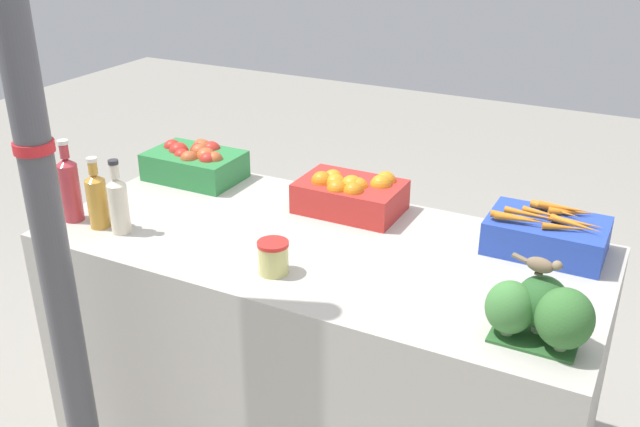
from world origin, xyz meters
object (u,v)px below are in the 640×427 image
Objects in this scene: juice_bottle_ruby at (70,187)px; sparrow_bird at (542,265)px; support_pole at (41,187)px; apple_crate at (196,162)px; orange_crate at (350,193)px; juice_bottle_amber at (97,199)px; pickle_jar at (273,257)px; carrot_crate at (547,234)px; juice_bottle_cloudy at (118,203)px; broccoli_pile at (541,311)px.

sparrow_bird is (1.60, 0.03, 0.08)m from juice_bottle_ruby.
apple_crate is (-0.19, 0.93, -0.27)m from support_pole.
juice_bottle_amber reaches higher than orange_crate.
support_pole reaches higher than pickle_jar.
support_pole is at bearing -152.50° from sparrow_bird.
juice_bottle_ruby is 0.12m from juice_bottle_amber.
carrot_crate is at bearing -0.16° from apple_crate.
support_pole reaches higher than juice_bottle_ruby.
support_pole is 8.95× the size of juice_bottle_cloudy.
support_pole is 8.56× the size of broccoli_pile.
juice_bottle_amber is (-0.22, 0.40, -0.23)m from support_pole.
pickle_jar is (-0.79, -0.00, -0.04)m from broccoli_pile.
orange_crate is at bearing 35.77° from juice_bottle_amber.
apple_crate is at bearing 101.75° from support_pole.
carrot_crate is 1.62m from juice_bottle_ruby.
juice_bottle_cloudy is (-1.31, -0.52, 0.05)m from carrot_crate.
carrot_crate is 1.24× the size of juice_bottle_ruby.
juice_bottle_amber is (-0.72, -0.52, 0.04)m from orange_crate.
carrot_crate is (1.19, 0.92, -0.28)m from support_pole.
broccoli_pile is (1.47, -0.53, 0.02)m from apple_crate.
apple_crate is 0.52m from juice_bottle_amber.
sparrow_bird is at bearing 1.11° from juice_bottle_cloudy.
pickle_jar is (-0.01, -0.52, -0.02)m from orange_crate.
carrot_crate is 1.45× the size of juice_bottle_amber.
support_pole is 6.35× the size of apple_crate.
support_pole is 6.35× the size of carrot_crate.
broccoli_pile is 1.40m from juice_bottle_cloudy.
juice_bottle_ruby is at bearing 179.65° from pickle_jar.
orange_crate is 1.41× the size of juice_bottle_cloudy.
pickle_jar is at bearing 39.40° from support_pole.
juice_bottle_amber is 0.97× the size of juice_bottle_cloudy.
orange_crate is 0.94m from broccoli_pile.
broccoli_pile is 2.01× the size of sparrow_bird.
support_pole reaches higher than carrot_crate.
apple_crate is at bearing 87.26° from juice_bottle_amber.
pickle_jar is (0.70, -0.01, -0.05)m from juice_bottle_amber.
juice_bottle_amber reaches higher than apple_crate.
orange_crate is at bearing -0.62° from apple_crate.
juice_bottle_cloudy is at bearing 0.00° from juice_bottle_ruby.
support_pole reaches higher than orange_crate.
juice_bottle_ruby is (-0.84, -0.52, 0.05)m from orange_crate.
juice_bottle_amber is at bearing -92.74° from apple_crate.
juice_bottle_cloudy reaches higher than sparrow_bird.
broccoli_pile reaches higher than carrot_crate.
orange_crate is 0.99m from juice_bottle_ruby.
carrot_crate is 1.35× the size of broccoli_pile.
juice_bottle_ruby reaches higher than juice_bottle_cloudy.
sparrow_bird is at bearing 0.96° from juice_bottle_ruby.
orange_crate is 0.52m from pickle_jar.
sparrow_bird is at bearing 1.03° from juice_bottle_amber.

